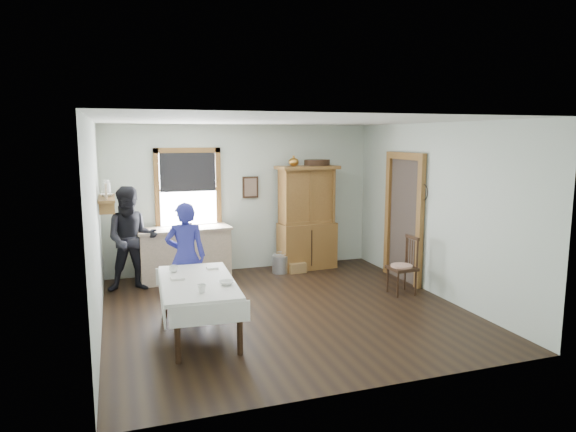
{
  "coord_description": "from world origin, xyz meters",
  "views": [
    {
      "loc": [
        -2.25,
        -6.76,
        2.49
      ],
      "look_at": [
        0.15,
        0.3,
        1.33
      ],
      "focal_mm": 32.0,
      "sensor_mm": 36.0,
      "label": 1
    }
  ],
  "objects": [
    {
      "name": "room",
      "position": [
        0.0,
        0.0,
        1.35
      ],
      "size": [
        5.01,
        5.01,
        2.7
      ],
      "color": "black",
      "rests_on": "ground"
    },
    {
      "name": "window",
      "position": [
        -1.0,
        2.46,
        1.63
      ],
      "size": [
        1.18,
        0.07,
        1.48
      ],
      "color": "white",
      "rests_on": "room"
    },
    {
      "name": "doorway",
      "position": [
        2.46,
        0.85,
        1.16
      ],
      "size": [
        0.09,
        1.14,
        2.22
      ],
      "color": "#3F342D",
      "rests_on": "room"
    },
    {
      "name": "wall_shelf",
      "position": [
        -2.37,
        1.54,
        1.57
      ],
      "size": [
        0.24,
        1.0,
        0.44
      ],
      "color": "olive",
      "rests_on": "room"
    },
    {
      "name": "framed_picture",
      "position": [
        0.15,
        2.46,
        1.55
      ],
      "size": [
        0.3,
        0.04,
        0.4
      ],
      "primitive_type": "cube",
      "color": "#361F12",
      "rests_on": "room"
    },
    {
      "name": "rug_beater",
      "position": [
        2.45,
        0.3,
        1.72
      ],
      "size": [
        0.01,
        0.27,
        0.27
      ],
      "primitive_type": "torus",
      "rotation": [
        0.0,
        1.57,
        0.0
      ],
      "color": "black",
      "rests_on": "room"
    },
    {
      "name": "work_counter",
      "position": [
        -1.15,
        2.1,
        0.46
      ],
      "size": [
        1.65,
        0.74,
        0.92
      ],
      "primitive_type": "cube",
      "rotation": [
        0.0,
        0.0,
        0.09
      ],
      "color": "#CBAC8D",
      "rests_on": "room"
    },
    {
      "name": "china_hutch",
      "position": [
        1.16,
        2.15,
        0.97
      ],
      "size": [
        1.18,
        0.63,
        1.95
      ],
      "primitive_type": "cube",
      "rotation": [
        0.0,
        0.0,
        0.08
      ],
      "color": "olive",
      "rests_on": "room"
    },
    {
      "name": "dining_table",
      "position": [
        -1.32,
        -0.52,
        0.35
      ],
      "size": [
        1.01,
        1.81,
        0.7
      ],
      "primitive_type": "cube",
      "rotation": [
        0.0,
        0.0,
        -0.05
      ],
      "color": "white",
      "rests_on": "room"
    },
    {
      "name": "spindle_chair",
      "position": [
        2.01,
        0.13,
        0.47
      ],
      "size": [
        0.45,
        0.45,
        0.93
      ],
      "primitive_type": "cube",
      "rotation": [
        0.0,
        0.0,
        0.04
      ],
      "color": "#361F12",
      "rests_on": "room"
    },
    {
      "name": "pail",
      "position": [
        0.58,
        1.98,
        0.16
      ],
      "size": [
        0.39,
        0.39,
        0.32
      ],
      "primitive_type": "cube",
      "rotation": [
        0.0,
        0.0,
        -0.36
      ],
      "color": "#A4A8AD",
      "rests_on": "room"
    },
    {
      "name": "wicker_basket",
      "position": [
        0.86,
        1.9,
        0.09
      ],
      "size": [
        0.33,
        0.24,
        0.19
      ],
      "primitive_type": "cube",
      "rotation": [
        0.0,
        0.0,
        0.07
      ],
      "color": "#976E44",
      "rests_on": "room"
    },
    {
      "name": "woman_blue",
      "position": [
        -1.33,
        0.49,
        0.73
      ],
      "size": [
        0.58,
        0.43,
        1.45
      ],
      "primitive_type": "imported",
      "rotation": [
        0.0,
        0.0,
        2.98
      ],
      "color": "navy",
      "rests_on": "room"
    },
    {
      "name": "figure_dark",
      "position": [
        -2.03,
        1.72,
        0.79
      ],
      "size": [
        0.8,
        0.65,
        1.58
      ],
      "primitive_type": "imported",
      "rotation": [
        0.0,
        0.0,
        -0.07
      ],
      "color": "black",
      "rests_on": "room"
    },
    {
      "name": "table_cup_a",
      "position": [
        -1.56,
        -0.03,
        0.75
      ],
      "size": [
        0.12,
        0.12,
        0.09
      ],
      "primitive_type": "imported",
      "rotation": [
        0.0,
        0.0,
        0.05
      ],
      "color": "white",
      "rests_on": "dining_table"
    },
    {
      "name": "table_cup_b",
      "position": [
        -1.35,
        -1.03,
        0.75
      ],
      "size": [
        0.13,
        0.13,
        0.1
      ],
      "primitive_type": "imported",
      "rotation": [
        0.0,
        0.0,
        -0.4
      ],
      "color": "white",
      "rests_on": "dining_table"
    },
    {
      "name": "table_bowl",
      "position": [
        -1.02,
        -0.81,
        0.73
      ],
      "size": [
        0.2,
        0.2,
        0.05
      ],
      "primitive_type": "imported",
      "rotation": [
        0.0,
        0.0,
        -0.01
      ],
      "color": "white",
      "rests_on": "dining_table"
    },
    {
      "name": "counter_book",
      "position": [
        -1.21,
        2.11,
        0.93
      ],
      "size": [
        0.27,
        0.3,
        0.02
      ],
      "primitive_type": "imported",
      "rotation": [
        0.0,
        0.0,
        0.45
      ],
      "color": "#745C4D",
      "rests_on": "work_counter"
    },
    {
      "name": "counter_bowl",
      "position": [
        -1.22,
        2.01,
        0.95
      ],
      "size": [
        0.24,
        0.24,
        0.06
      ],
      "primitive_type": "imported",
      "rotation": [
        0.0,
        0.0,
        0.3
      ],
      "color": "white",
      "rests_on": "work_counter"
    },
    {
      "name": "shelf_bowl",
      "position": [
        -2.37,
        1.55,
        1.6
      ],
      "size": [
        0.22,
        0.22,
        0.05
      ],
      "primitive_type": "imported",
      "color": "white",
      "rests_on": "wall_shelf"
    }
  ]
}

